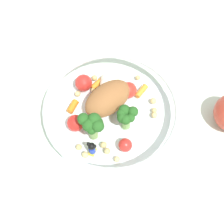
{
  "coord_description": "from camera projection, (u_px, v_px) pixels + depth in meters",
  "views": [
    {
      "loc": [
        0.21,
        -0.24,
        0.57
      ],
      "look_at": [
        0.02,
        -0.01,
        0.03
      ],
      "focal_mm": 54.46,
      "sensor_mm": 36.0,
      "label": 1
    }
  ],
  "objects": [
    {
      "name": "food_container",
      "position": [
        110.0,
        108.0,
        0.62
      ],
      "size": [
        0.25,
        0.25,
        0.07
      ],
      "color": "white",
      "rests_on": "ground_plane"
    },
    {
      "name": "ground_plane",
      "position": [
        110.0,
        109.0,
        0.65
      ],
      "size": [
        2.4,
        2.4,
        0.0
      ],
      "primitive_type": "plane",
      "color": "silver"
    }
  ]
}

